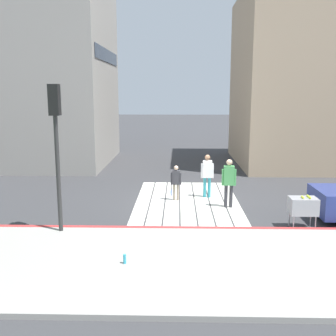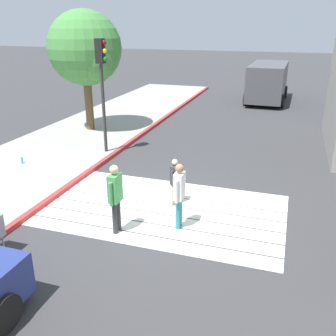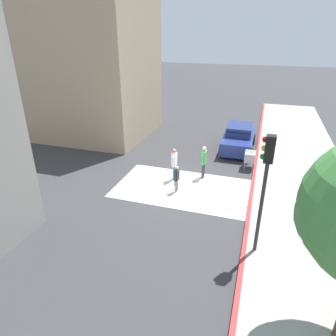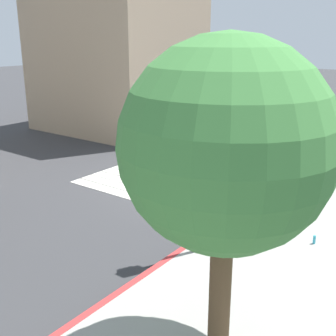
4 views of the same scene
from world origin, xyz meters
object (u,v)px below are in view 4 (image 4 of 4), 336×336
(pedestrian_adult_trailing, at_px, (167,152))
(street_tree, at_px, (221,150))
(traffic_light_corner, at_px, (199,136))
(pedestrian_child_with_racket, at_px, (158,168))
(car_parked_near_curb, at_px, (288,141))
(water_bottle, at_px, (314,240))
(pedestrian_adult_lead, at_px, (207,154))
(tennis_ball_cart, at_px, (282,160))

(pedestrian_adult_trailing, bearing_deg, street_tree, 131.48)
(traffic_light_corner, relative_size, pedestrian_child_with_racket, 3.16)
(pedestrian_adult_trailing, bearing_deg, car_parked_near_curb, -115.94)
(car_parked_near_curb, distance_m, pedestrian_child_with_racket, 7.00)
(car_parked_near_curb, xyz_separation_m, water_bottle, (-3.81, 7.80, -0.50))
(car_parked_near_curb, relative_size, traffic_light_corner, 1.01)
(pedestrian_adult_lead, xyz_separation_m, pedestrian_child_with_racket, (0.89, 1.87, -0.25))
(pedestrian_adult_lead, bearing_deg, traffic_light_corner, 119.15)
(pedestrian_adult_lead, distance_m, pedestrian_child_with_racket, 2.08)
(pedestrian_adult_trailing, height_order, pedestrian_child_with_racket, pedestrian_adult_trailing)
(water_bottle, relative_size, pedestrian_child_with_racket, 0.16)
(car_parked_near_curb, height_order, pedestrian_child_with_racket, car_parked_near_curb)
(water_bottle, bearing_deg, traffic_light_corner, 43.62)
(street_tree, xyz_separation_m, pedestrian_child_with_racket, (5.84, -5.94, -2.87))
(traffic_light_corner, relative_size, water_bottle, 19.27)
(car_parked_near_curb, height_order, tennis_ball_cart, car_parked_near_curb)
(pedestrian_adult_trailing, bearing_deg, water_bottle, 160.02)
(traffic_light_corner, height_order, water_bottle, traffic_light_corner)
(water_bottle, bearing_deg, pedestrian_adult_lead, -30.57)
(pedestrian_adult_lead, xyz_separation_m, pedestrian_adult_trailing, (1.36, 0.66, -0.03))
(tennis_ball_cart, xyz_separation_m, water_bottle, (-2.91, 4.95, -0.47))
(street_tree, bearing_deg, water_bottle, -91.70)
(street_tree, xyz_separation_m, pedestrian_adult_trailing, (6.32, -7.14, -2.65))
(tennis_ball_cart, xyz_separation_m, pedestrian_child_with_racket, (3.07, 3.81, 0.06))
(pedestrian_adult_lead, height_order, pedestrian_child_with_racket, pedestrian_adult_lead)
(street_tree, relative_size, water_bottle, 24.18)
(tennis_ball_cart, height_order, pedestrian_adult_trailing, pedestrian_adult_trailing)
(car_parked_near_curb, distance_m, pedestrian_adult_trailing, 6.06)
(pedestrian_adult_lead, bearing_deg, street_tree, 122.39)
(pedestrian_child_with_racket, bearing_deg, water_bottle, 169.18)
(traffic_light_corner, bearing_deg, car_parked_near_curb, -80.96)
(car_parked_near_curb, relative_size, tennis_ball_cart, 4.23)
(water_bottle, distance_m, pedestrian_adult_trailing, 6.91)
(water_bottle, relative_size, pedestrian_adult_trailing, 0.13)
(tennis_ball_cart, bearing_deg, car_parked_near_curb, -72.45)
(tennis_ball_cart, relative_size, pedestrian_adult_lead, 0.59)
(street_tree, height_order, water_bottle, street_tree)
(street_tree, distance_m, water_bottle, 5.88)
(traffic_light_corner, xyz_separation_m, pedestrian_adult_trailing, (4.23, -4.47, -2.06))
(car_parked_near_curb, xyz_separation_m, pedestrian_adult_lead, (1.28, 4.79, 0.28))
(tennis_ball_cart, bearing_deg, pedestrian_adult_trailing, 36.23)
(street_tree, bearing_deg, tennis_ball_cart, -74.15)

